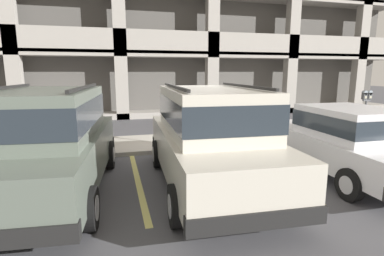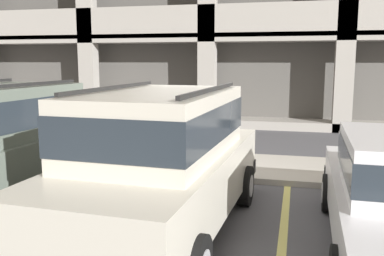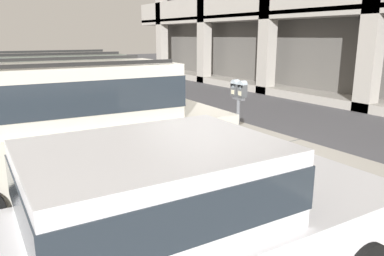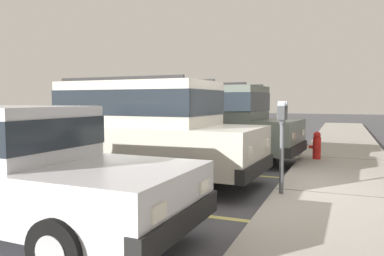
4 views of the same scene
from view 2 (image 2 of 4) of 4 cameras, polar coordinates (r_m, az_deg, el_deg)
The scene contains 6 objects.
ground_plane at distance 8.38m, azimuth 2.11°, elevation -7.81°, with size 80.00×80.00×0.10m.
sidewalk at distance 9.58m, azimuth 3.71°, elevation -4.98°, with size 40.00×2.20×0.12m.
parking_stall_lines at distance 6.88m, azimuth 12.28°, elevation -11.39°, with size 12.18×4.80×0.01m.
silver_suv at distance 5.82m, azimuth -4.08°, elevation -3.81°, with size 2.19×4.87×2.03m.
parking_meter_near at distance 8.39m, azimuth 4.59°, elevation 1.08°, with size 0.35×0.12×1.48m.
fire_hydrant at distance 10.17m, azimuth -17.48°, elevation -2.23°, with size 0.30×0.30×0.70m.
Camera 2 is at (1.63, -7.85, 2.39)m, focal length 40.00 mm.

